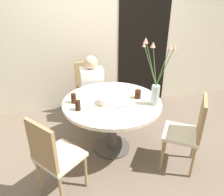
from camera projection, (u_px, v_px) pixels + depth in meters
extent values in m
plane|color=#6B5B4C|center=(112.00, 147.00, 3.01)|extent=(16.00, 16.00, 0.00)
cube|color=beige|center=(94.00, 34.00, 3.58)|extent=(8.00, 0.05, 2.60)
cube|color=black|center=(143.00, 48.00, 3.85)|extent=(0.90, 0.01, 2.05)
cylinder|color=beige|center=(112.00, 102.00, 2.69)|extent=(1.22, 1.22, 0.04)
cylinder|color=#4C4742|center=(112.00, 126.00, 2.85)|extent=(0.13, 0.13, 0.66)
cylinder|color=#4C4742|center=(112.00, 147.00, 3.00)|extent=(0.49, 0.49, 0.03)
cube|color=beige|center=(91.00, 93.00, 3.52)|extent=(0.47, 0.47, 0.04)
cube|color=#997A51|center=(87.00, 75.00, 3.55)|extent=(0.38, 0.10, 0.46)
cylinder|color=#997A51|center=(85.00, 113.00, 3.42)|extent=(0.03, 0.03, 0.43)
cylinder|color=#997A51|center=(105.00, 109.00, 3.54)|extent=(0.03, 0.03, 0.43)
cylinder|color=#997A51|center=(79.00, 104.00, 3.70)|extent=(0.03, 0.03, 0.43)
cylinder|color=#997A51|center=(98.00, 100.00, 3.82)|extent=(0.03, 0.03, 0.43)
cube|color=beige|center=(60.00, 157.00, 2.19)|extent=(0.56, 0.56, 0.04)
cube|color=#997A51|center=(42.00, 146.00, 1.95)|extent=(0.27, 0.31, 0.46)
cylinder|color=#997A51|center=(86.00, 171.00, 2.33)|extent=(0.03, 0.03, 0.43)
cylinder|color=#997A51|center=(64.00, 158.00, 2.51)|extent=(0.03, 0.03, 0.43)
cylinder|color=#997A51|center=(61.00, 193.00, 2.09)|extent=(0.03, 0.03, 0.43)
cylinder|color=#997A51|center=(39.00, 176.00, 2.27)|extent=(0.03, 0.03, 0.43)
cube|color=beige|center=(181.00, 134.00, 2.54)|extent=(0.55, 0.55, 0.04)
cube|color=#997A51|center=(202.00, 118.00, 2.37)|extent=(0.24, 0.34, 0.46)
cylinder|color=#997A51|center=(166.00, 139.00, 2.84)|extent=(0.03, 0.03, 0.43)
cylinder|color=#997A51|center=(162.00, 155.00, 2.56)|extent=(0.03, 0.03, 0.43)
cylinder|color=#997A51|center=(194.00, 144.00, 2.73)|extent=(0.03, 0.03, 0.43)
cylinder|color=#997A51|center=(193.00, 162.00, 2.45)|extent=(0.03, 0.03, 0.43)
cylinder|color=white|center=(108.00, 100.00, 2.61)|extent=(0.22, 0.22, 0.08)
cylinder|color=#E54C4C|center=(108.00, 95.00, 2.58)|extent=(0.01, 0.01, 0.04)
cylinder|color=#B2C6C1|center=(155.00, 95.00, 2.55)|extent=(0.09, 0.09, 0.24)
cylinder|color=#4C7538|center=(150.00, 66.00, 2.36)|extent=(0.20, 0.04, 0.49)
cone|color=#E0997F|center=(144.00, 45.00, 2.21)|extent=(0.04, 0.04, 0.04)
cylinder|color=#4C7538|center=(163.00, 68.00, 2.31)|extent=(0.03, 0.19, 0.49)
cone|color=#E0997F|center=(170.00, 46.00, 2.12)|extent=(0.05, 0.05, 0.05)
cylinder|color=#4C7538|center=(151.00, 64.00, 2.39)|extent=(0.15, 0.05, 0.51)
cone|color=#E0997F|center=(146.00, 40.00, 2.28)|extent=(0.05, 0.05, 0.06)
cylinder|color=#4C7538|center=(165.00, 68.00, 2.33)|extent=(0.09, 0.17, 0.48)
cone|color=#E0997F|center=(175.00, 47.00, 2.16)|extent=(0.04, 0.04, 0.04)
cylinder|color=#4C7538|center=(155.00, 66.00, 2.42)|extent=(0.06, 0.08, 0.46)
cone|color=#E0997F|center=(153.00, 45.00, 2.35)|extent=(0.06, 0.06, 0.06)
cylinder|color=silver|center=(128.00, 88.00, 3.03)|extent=(0.18, 0.18, 0.01)
cylinder|color=#33190C|center=(138.00, 94.00, 2.73)|extent=(0.08, 0.08, 0.11)
cylinder|color=#33190C|center=(74.00, 98.00, 2.61)|extent=(0.06, 0.06, 0.12)
cylinder|color=black|center=(78.00, 105.00, 2.46)|extent=(0.06, 0.06, 0.12)
cube|color=#383333|center=(93.00, 107.00, 3.55)|extent=(0.31, 0.24, 0.47)
cube|color=white|center=(92.00, 82.00, 3.35)|extent=(0.34, 0.24, 0.42)
sphere|color=#D1A889|center=(91.00, 62.00, 3.21)|extent=(0.20, 0.20, 0.20)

